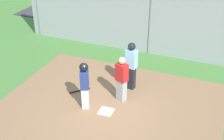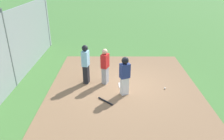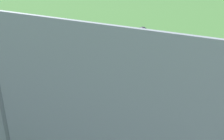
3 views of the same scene
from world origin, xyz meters
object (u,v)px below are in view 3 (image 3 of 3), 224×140
Objects in this scene: baseball_bat at (153,93)px; baseball at (145,54)px; home_plate at (118,73)px; umpire at (85,66)px; runner at (142,50)px; catcher at (100,57)px.

baseball reaches higher than baseball_bat.
umpire is at bearing -98.47° from home_plate.
home_plate is 1.79m from baseball.
runner reaches higher than home_plate.
baseball_bat is at bearing -67.93° from baseball.
runner is 2.08× the size of baseball_bat.
home_plate is 1.93m from umpire.
home_plate is 0.57× the size of baseball_bat.
umpire reaches higher than baseball.
baseball_bat is 10.50× the size of baseball.
catcher is 0.91× the size of umpire.
baseball reaches higher than home_plate.
catcher reaches higher than baseball.
umpire is 24.02× the size of baseball.
home_plate is 5.95× the size of baseball.
home_plate is at bearing 3.23° from umpire.
home_plate is 1.17m from runner.
runner is (0.99, 1.66, -0.02)m from umpire.
catcher reaches higher than runner.
home_plate is 0.27× the size of catcher.
home_plate is 1.19m from catcher.
catcher reaches higher than baseball_bat.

